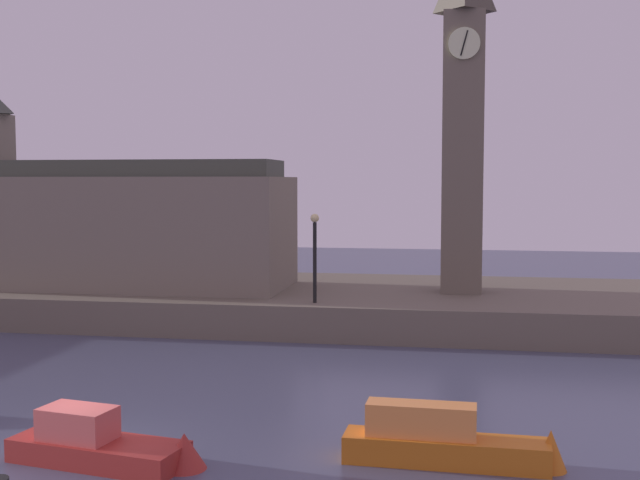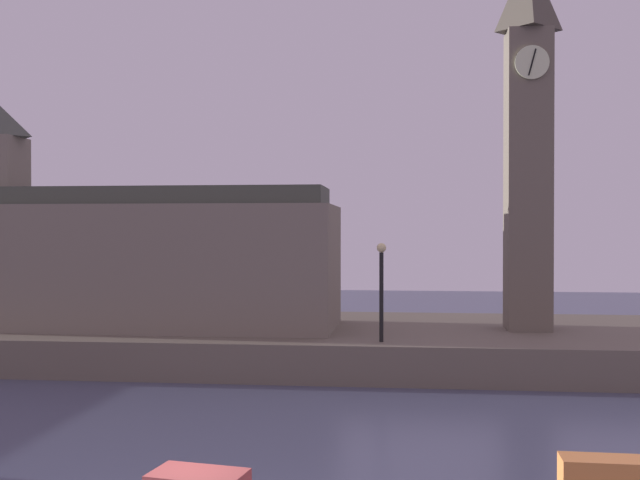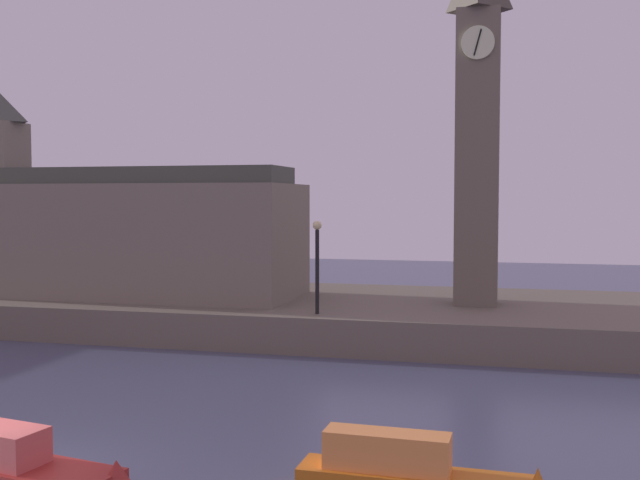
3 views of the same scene
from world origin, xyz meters
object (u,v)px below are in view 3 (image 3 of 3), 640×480
Objects in this scene: clock_tower at (478,113)px; boat_dinghy_red at (46,473)px; streetlamp at (317,256)px; boat_patrol_orange at (429,480)px; parliament_hall at (118,231)px.

clock_tower reaches higher than boat_dinghy_red.
streetlamp reaches higher than boat_patrol_orange.
parliament_hall is 3.25× the size of boat_dinghy_red.
boat_dinghy_red is at bearing -170.47° from boat_patrol_orange.
streetlamp is at bearing -144.74° from clock_tower.
clock_tower is 9.61m from streetlamp.
clock_tower reaches higher than streetlamp.
parliament_hall reaches higher than boat_dinghy_red.
streetlamp is at bearing 112.65° from boat_patrol_orange.
boat_patrol_orange is at bearing -67.35° from streetlamp.
streetlamp is at bearing 83.14° from boat_dinghy_red.
clock_tower is 20.89m from boat_patrol_orange.
parliament_hall reaches higher than streetlamp.
clock_tower is 17.84m from parliament_hall.
clock_tower is 23.53m from boat_dinghy_red.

